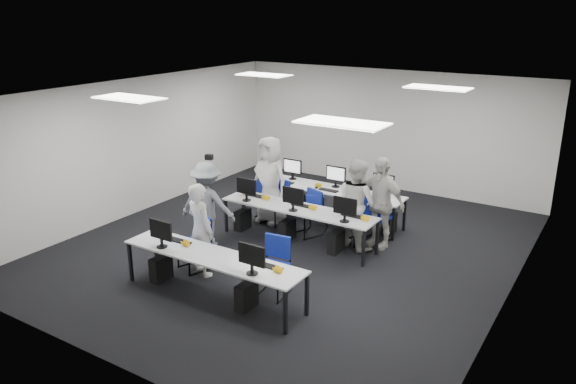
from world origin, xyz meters
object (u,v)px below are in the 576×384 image
Objects in this scene: desk_mid at (298,210)px; chair_5 at (268,206)px; chair_0 at (196,252)px; student_1 at (357,203)px; chair_2 at (276,210)px; chair_3 at (307,221)px; chair_4 at (356,229)px; student_0 at (200,230)px; photographer at (207,205)px; chair_7 at (376,225)px; student_3 at (380,202)px; student_2 at (270,180)px; chair_6 at (316,219)px; chair_1 at (273,277)px; desk_front at (212,258)px.

desk_mid is 1.57m from chair_5.
student_1 is at bearing 71.07° from chair_0.
chair_5 is at bearing 162.12° from chair_2.
chair_3 is 1.02m from chair_4.
student_0 is 1.21m from photographer.
chair_7 reaches higher than chair_5.
chair_0 is at bearing -121.07° from student_3.
student_2 is (-2.37, -0.26, 0.63)m from chair_7.
chair_6 is 0.44× the size of student_2.
chair_5 is 0.50× the size of student_1.
student_0 reaches higher than chair_0.
chair_2 is 1.90m from chair_4.
chair_3 is 1.13× the size of chair_6.
chair_2 is at bearing -68.79° from student_0.
chair_6 is (0.04, 0.30, -0.03)m from chair_3.
chair_0 is 0.58× the size of student_0.
photographer reaches higher than chair_0.
desk_mid is at bearing -12.78° from chair_5.
chair_0 is at bearing -115.84° from desk_mid.
chair_5 is at bearing 15.27° from student_1.
chair_5 is 2.98m from student_0.
chair_1 reaches higher than chair_3.
photographer reaches higher than chair_7.
desk_mid is at bearing 84.57° from chair_0.
chair_7 is 0.59× the size of student_0.
desk_mid is 1.75m from photographer.
student_1 reaches higher than desk_mid.
student_2 is at bearing 18.47° from student_1.
photographer is (-2.15, 0.97, 0.54)m from chair_1.
chair_3 is (0.89, 2.39, -0.01)m from chair_0.
chair_0 is at bearing 144.95° from desk_front.
student_1 reaches higher than chair_2.
chair_1 is (0.75, -2.02, -0.38)m from desk_mid.
chair_2 is 0.57× the size of student_0.
chair_2 is (-0.95, 3.26, -0.38)m from desk_front.
chair_5 is (-1.27, 0.83, -0.40)m from desk_mid.
chair_4 is at bearing -23.27° from chair_6.
chair_2 reaches higher than desk_front.
chair_5 is (-1.22, 0.38, -0.02)m from chair_3.
chair_7 is (1.25, 0.95, -0.37)m from desk_mid.
photographer reaches higher than chair_6.
desk_mid is at bearing -105.52° from chair_6.
student_1 is 2.87m from photographer.
chair_2 is (-0.01, 2.60, -0.00)m from chair_0.
chair_1 is 2.42m from photographer.
chair_6 is 0.49× the size of photographer.
desk_front is 1.94× the size of student_0.
chair_6 is at bearing -168.34° from chair_4.
chair_3 is (-0.05, 3.05, -0.39)m from desk_front.
student_2 reaches higher than chair_4.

